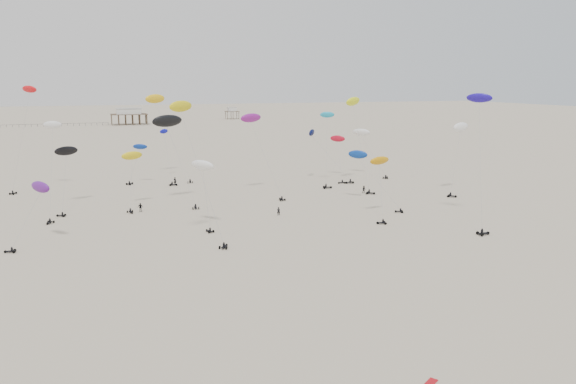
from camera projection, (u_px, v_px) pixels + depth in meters
name	position (u px, v px, depth m)	size (l,w,h in m)	color
ground_plane	(185.00, 154.00, 198.70)	(900.00, 900.00, 0.00)	beige
pavilion_main	(129.00, 117.00, 333.84)	(21.00, 13.00, 9.80)	brown
pavilion_small	(232.00, 114.00, 384.18)	(9.00, 7.00, 8.00)	brown
pier_fence	(34.00, 125.00, 317.89)	(80.20, 0.20, 1.50)	black
rig_0	(132.00, 166.00, 112.65)	(4.75, 9.38, 12.00)	black
rig_1	(193.00, 145.00, 84.90)	(8.40, 7.67, 22.42)	black
rig_2	(380.00, 173.00, 104.36)	(5.97, 8.75, 12.14)	black
rig_3	(52.00, 154.00, 106.63)	(3.76, 14.64, 20.05)	black
rig_4	(459.00, 139.00, 126.22)	(8.61, 7.45, 16.22)	black
rig_5	(26.00, 111.00, 126.61)	(8.17, 6.00, 24.47)	black
rig_6	(355.00, 114.00, 135.87)	(6.46, 18.41, 23.70)	black
rig_7	(327.00, 147.00, 135.85)	(5.70, 8.76, 18.00)	black
rig_8	(203.00, 173.00, 96.27)	(4.68, 7.55, 12.14)	black
rig_9	(36.00, 197.00, 87.18)	(7.13, 7.70, 10.52)	black
rig_10	(325.00, 149.00, 142.79)	(9.88, 11.43, 15.34)	black
rig_11	(168.00, 157.00, 142.32)	(2.92, 15.56, 17.22)	black
rig_12	(338.00, 148.00, 147.70)	(6.50, 13.45, 14.34)	black
rig_13	(66.00, 159.00, 113.51)	(5.12, 13.91, 14.98)	black
rig_14	(480.00, 134.00, 97.21)	(7.93, 12.30, 23.76)	black
rig_15	(170.00, 129.00, 114.14)	(8.30, 10.16, 19.09)	black
rig_16	(366.00, 140.00, 151.39)	(7.06, 12.15, 13.87)	black
rig_17	(365.00, 163.00, 117.13)	(5.86, 16.12, 15.97)	black
rig_18	(255.00, 129.00, 125.09)	(7.30, 13.59, 19.57)	black
rig_19	(159.00, 109.00, 147.80)	(10.15, 17.51, 24.52)	black
rig_20	(137.00, 159.00, 138.92)	(6.09, 3.67, 10.17)	black
spectator_0	(279.00, 215.00, 107.02)	(0.70, 0.48, 1.92)	black
spectator_1	(364.00, 193.00, 128.23)	(1.01, 0.59, 2.07)	black
spectator_2	(141.00, 212.00, 110.02)	(1.24, 0.67, 2.09)	black
spectator_3	(175.00, 185.00, 138.59)	(0.84, 0.58, 2.32)	black
grounded_kite_b	(430.00, 384.00, 47.34)	(1.80, 0.70, 0.07)	#B70B13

